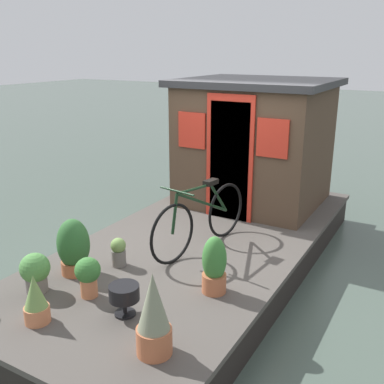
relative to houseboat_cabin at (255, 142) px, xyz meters
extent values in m
plane|color=#47564C|center=(-1.80, 0.00, -1.44)|extent=(60.00, 60.00, 0.00)
cube|color=#4C4742|center=(-1.80, 0.00, -1.01)|extent=(5.82, 2.65, 0.06)
cube|color=black|center=(-1.80, 0.00, -1.24)|extent=(5.70, 2.60, 0.40)
cube|color=#4C3828|center=(0.01, 0.00, -0.06)|extent=(1.83, 2.06, 1.85)
cube|color=#28282B|center=(0.01, 0.00, 0.91)|extent=(2.03, 2.26, 0.10)
cube|color=maroon|center=(-0.92, 0.00, -0.13)|extent=(0.04, 0.60, 1.70)
cube|color=red|center=(-0.93, 0.00, -0.08)|extent=(0.03, 0.72, 1.80)
cube|color=red|center=(-0.92, -0.62, 0.27)|extent=(0.03, 0.44, 0.52)
cube|color=red|center=(-0.92, 0.62, 0.27)|extent=(0.03, 0.44, 0.52)
torus|color=black|center=(-2.56, -0.06, -0.62)|extent=(0.72, 0.16, 0.72)
torus|color=black|center=(-1.54, -0.25, -0.62)|extent=(0.72, 0.16, 0.72)
cylinder|color=black|center=(-2.01, -0.16, -0.39)|extent=(0.96, 0.21, 0.50)
cylinder|color=black|center=(-2.17, -0.13, -0.18)|extent=(0.62, 0.14, 0.07)
cylinder|color=black|center=(-1.70, -0.22, -0.41)|extent=(0.36, 0.10, 0.45)
cylinder|color=black|center=(-2.52, -0.07, -0.39)|extent=(0.12, 0.06, 0.47)
cube|color=black|center=(-1.86, -0.19, -0.16)|extent=(0.21, 0.13, 0.06)
cylinder|color=black|center=(-2.48, -0.08, -0.13)|extent=(0.11, 0.50, 0.02)
cylinder|color=#B2603D|center=(-2.90, -0.78, -0.88)|extent=(0.25, 0.25, 0.20)
ellipsoid|color=#387533|center=(-2.90, -0.78, -0.62)|extent=(0.25, 0.25, 0.48)
cylinder|color=#B2603D|center=(-3.31, 0.74, -0.91)|extent=(0.30, 0.30, 0.15)
ellipsoid|color=#2D602D|center=(-3.31, 0.74, -0.63)|extent=(0.36, 0.36, 0.57)
cylinder|color=#B2603D|center=(-4.01, -0.80, -0.87)|extent=(0.30, 0.30, 0.23)
cone|color=gray|center=(-4.01, -0.80, -0.50)|extent=(0.27, 0.27, 0.49)
cylinder|color=#C6754C|center=(-4.18, 0.37, -0.91)|extent=(0.23, 0.23, 0.16)
cone|color=#70934C|center=(-4.18, 0.37, -0.67)|extent=(0.21, 0.21, 0.31)
cylinder|color=#C6754C|center=(-3.60, 0.27, -0.88)|extent=(0.17, 0.17, 0.20)
sphere|color=#387533|center=(-3.60, 0.27, -0.69)|extent=(0.26, 0.26, 0.26)
cylinder|color=slate|center=(-2.92, 0.44, -0.89)|extent=(0.16, 0.16, 0.19)
sphere|color=#70934C|center=(-2.92, 0.44, -0.73)|extent=(0.17, 0.17, 0.17)
cylinder|color=slate|center=(-3.80, 0.80, -0.90)|extent=(0.22, 0.22, 0.16)
sphere|color=#4C8942|center=(-3.80, 0.80, -0.72)|extent=(0.31, 0.31, 0.31)
cylinder|color=black|center=(-3.69, -0.25, -0.75)|extent=(0.29, 0.29, 0.14)
cylinder|color=black|center=(-3.69, -0.25, -0.90)|extent=(0.04, 0.04, 0.16)
cylinder|color=black|center=(-3.69, -0.25, -0.97)|extent=(0.20, 0.20, 0.02)
camera|label=1|loc=(-6.55, -2.61, 1.39)|focal=41.93mm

